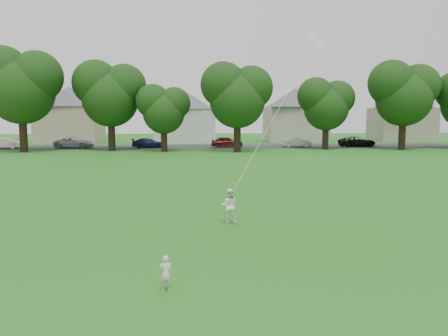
{
  "coord_description": "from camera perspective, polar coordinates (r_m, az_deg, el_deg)",
  "views": [
    {
      "loc": [
        1.05,
        -10.94,
        3.89
      ],
      "look_at": [
        1.99,
        2.0,
        2.3
      ],
      "focal_mm": 35.0,
      "sensor_mm": 36.0,
      "label": 1
    }
  ],
  "objects": [
    {
      "name": "ground",
      "position": [
        11.66,
        -9.29,
        -12.6
      ],
      "size": [
        160.0,
        160.0,
        0.0
      ],
      "primitive_type": "plane",
      "color": "#205D15",
      "rests_on": "ground"
    },
    {
      "name": "street",
      "position": [
        53.09,
        -5.26,
        2.76
      ],
      "size": [
        90.0,
        7.0,
        0.01
      ],
      "primitive_type": "cube",
      "color": "#2D2D30",
      "rests_on": "ground"
    },
    {
      "name": "toddler",
      "position": [
        9.98,
        -7.62,
        -13.48
      ],
      "size": [
        0.3,
        0.2,
        0.82
      ],
      "primitive_type": "imported",
      "rotation": [
        0.0,
        0.0,
        3.15
      ],
      "color": "silver",
      "rests_on": "ground"
    },
    {
      "name": "older_boy",
      "position": [
        15.75,
        0.7,
        -4.95
      ],
      "size": [
        0.67,
        0.56,
        1.26
      ],
      "primitive_type": "imported",
      "rotation": [
        0.0,
        0.0,
        3.0
      ],
      "color": "white",
      "rests_on": "ground"
    },
    {
      "name": "kite",
      "position": [
        17.88,
        7.05,
        7.48
      ],
      "size": [
        2.71,
        2.73,
        8.79
      ],
      "color": "silver",
      "rests_on": "ground"
    },
    {
      "name": "tree_row",
      "position": [
        47.46,
        -4.0,
        9.93
      ],
      "size": [
        83.97,
        8.81,
        11.19
      ],
      "color": "black",
      "rests_on": "ground"
    },
    {
      "name": "parked_cars",
      "position": [
        52.14,
        -7.71,
        3.33
      ],
      "size": [
        54.99,
        2.53,
        1.29
      ],
      "color": "black",
      "rests_on": "ground"
    },
    {
      "name": "house_row",
      "position": [
        62.98,
        -6.1,
        7.52
      ],
      "size": [
        76.2,
        12.56,
        9.19
      ],
      "color": "silver",
      "rests_on": "ground"
    }
  ]
}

